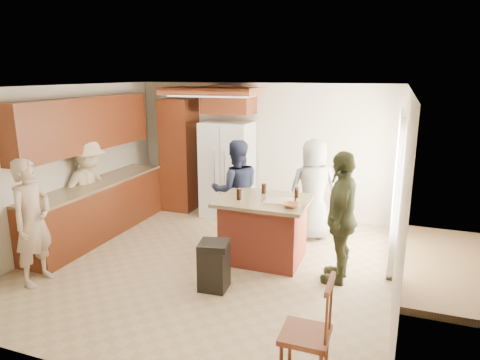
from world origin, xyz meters
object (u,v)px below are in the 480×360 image
(trash_bin, at_px, (214,265))
(person_counter, at_px, (89,190))
(spindle_chair, at_px, (308,335))
(person_front_left, at_px, (32,222))
(person_behind_left, at_px, (236,190))
(kitchen_island, at_px, (263,229))
(person_side_right, at_px, (341,217))
(refrigerator, at_px, (228,170))
(person_behind_right, at_px, (313,190))

(trash_bin, bearing_deg, person_counter, 160.41)
(person_counter, relative_size, spindle_chair, 1.65)
(person_front_left, bearing_deg, person_counter, 11.25)
(person_front_left, relative_size, person_behind_left, 1.00)
(trash_bin, distance_m, spindle_chair, 1.92)
(kitchen_island, bearing_deg, person_counter, -177.59)
(person_side_right, bearing_deg, person_counter, -90.51)
(kitchen_island, relative_size, trash_bin, 2.03)
(person_front_left, xyz_separation_m, refrigerator, (1.33, 3.39, 0.07))
(person_behind_left, height_order, person_counter, person_behind_left)
(person_front_left, height_order, person_side_right, person_side_right)
(person_counter, relative_size, kitchen_island, 1.28)
(refrigerator, relative_size, kitchen_island, 1.41)
(person_front_left, bearing_deg, person_side_right, -71.79)
(person_front_left, distance_m, refrigerator, 3.64)
(person_behind_left, height_order, spindle_chair, person_behind_left)
(spindle_chair, bearing_deg, trash_bin, 138.93)
(person_behind_right, bearing_deg, spindle_chair, 75.30)
(person_front_left, distance_m, spindle_chair, 3.76)
(refrigerator, distance_m, trash_bin, 2.97)
(person_counter, relative_size, trash_bin, 2.61)
(person_front_left, relative_size, kitchen_island, 1.29)
(person_front_left, xyz_separation_m, person_behind_left, (1.91, 2.31, -0.00))
(person_behind_left, distance_m, kitchen_island, 0.98)
(person_side_right, relative_size, spindle_chair, 1.75)
(person_behind_left, relative_size, person_side_right, 0.95)
(person_side_right, relative_size, refrigerator, 0.97)
(refrigerator, height_order, kitchen_island, refrigerator)
(person_behind_left, xyz_separation_m, person_counter, (-2.29, -0.76, -0.01))
(person_counter, height_order, kitchen_island, person_counter)
(kitchen_island, bearing_deg, spindle_chair, -64.29)
(person_side_right, bearing_deg, person_behind_left, -115.23)
(person_counter, bearing_deg, person_behind_left, -61.68)
(person_front_left, height_order, trash_bin, person_front_left)
(person_counter, xyz_separation_m, spindle_chair, (4.07, -2.19, -0.37))
(person_behind_left, relative_size, person_counter, 1.01)
(person_front_left, relative_size, refrigerator, 0.92)
(person_counter, distance_m, refrigerator, 2.51)
(person_front_left, xyz_separation_m, person_side_right, (3.69, 1.41, 0.04))
(person_behind_right, bearing_deg, kitchen_island, 40.17)
(refrigerator, xyz_separation_m, kitchen_island, (1.24, -1.71, -0.43))
(refrigerator, bearing_deg, person_behind_right, -19.48)
(person_behind_right, relative_size, kitchen_island, 1.30)
(person_front_left, height_order, spindle_chair, person_front_left)
(spindle_chair, bearing_deg, kitchen_island, 115.71)
(person_side_right, bearing_deg, refrigerator, -128.39)
(person_behind_right, xyz_separation_m, person_counter, (-3.47, -1.21, -0.01))
(person_front_left, height_order, person_counter, person_front_left)
(refrigerator, bearing_deg, kitchen_island, -54.05)
(refrigerator, bearing_deg, person_behind_left, -61.90)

